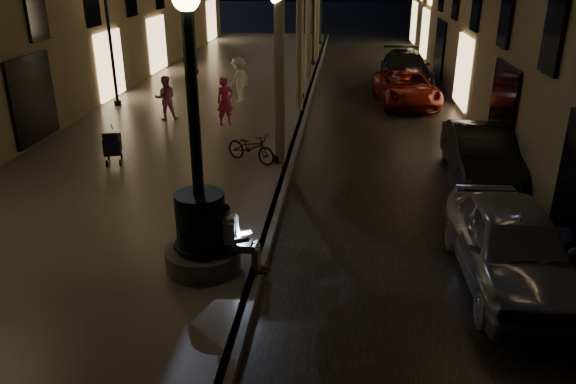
# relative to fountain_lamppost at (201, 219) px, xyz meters

# --- Properties ---
(ground) EXTENTS (120.00, 120.00, 0.00)m
(ground) POSITION_rel_fountain_lamppost_xyz_m (1.00, 13.00, -1.21)
(ground) COLOR black
(ground) RESTS_ON ground
(cobble_lane) EXTENTS (6.00, 45.00, 0.02)m
(cobble_lane) POSITION_rel_fountain_lamppost_xyz_m (4.00, 13.00, -1.20)
(cobble_lane) COLOR black
(cobble_lane) RESTS_ON ground
(promenade) EXTENTS (8.00, 45.00, 0.20)m
(promenade) POSITION_rel_fountain_lamppost_xyz_m (-3.00, 13.00, -1.11)
(promenade) COLOR slate
(promenade) RESTS_ON ground
(curb_strip) EXTENTS (0.25, 45.00, 0.20)m
(curb_strip) POSITION_rel_fountain_lamppost_xyz_m (1.00, 13.00, -1.11)
(curb_strip) COLOR #59595B
(curb_strip) RESTS_ON ground
(fountain_lamppost) EXTENTS (1.40, 1.40, 5.21)m
(fountain_lamppost) POSITION_rel_fountain_lamppost_xyz_m (0.00, 0.00, 0.00)
(fountain_lamppost) COLOR #59595B
(fountain_lamppost) RESTS_ON promenade
(seated_man_laptop) EXTENTS (0.95, 0.32, 1.33)m
(seated_man_laptop) POSITION_rel_fountain_lamppost_xyz_m (0.61, 0.00, -0.31)
(seated_man_laptop) COLOR gray
(seated_man_laptop) RESTS_ON promenade
(lamp_curb_a) EXTENTS (0.36, 0.36, 4.81)m
(lamp_curb_a) POSITION_rel_fountain_lamppost_xyz_m (0.70, 6.00, 2.02)
(lamp_curb_a) COLOR black
(lamp_curb_a) RESTS_ON promenade
(lamp_curb_b) EXTENTS (0.36, 0.36, 4.81)m
(lamp_curb_b) POSITION_rel_fountain_lamppost_xyz_m (0.70, 14.00, 2.02)
(lamp_curb_b) COLOR black
(lamp_curb_b) RESTS_ON promenade
(lamp_curb_c) EXTENTS (0.36, 0.36, 4.81)m
(lamp_curb_c) POSITION_rel_fountain_lamppost_xyz_m (0.70, 22.00, 2.02)
(lamp_curb_c) COLOR black
(lamp_curb_c) RESTS_ON promenade
(lamp_left_b) EXTENTS (0.36, 0.36, 4.81)m
(lamp_left_b) POSITION_rel_fountain_lamppost_xyz_m (-6.40, 12.00, 2.02)
(lamp_left_b) COLOR black
(lamp_left_b) RESTS_ON promenade
(lamp_left_c) EXTENTS (0.36, 0.36, 4.81)m
(lamp_left_c) POSITION_rel_fountain_lamppost_xyz_m (-6.40, 22.00, 2.02)
(lamp_left_c) COLOR black
(lamp_left_c) RESTS_ON promenade
(stroller) EXTENTS (0.66, 1.08, 1.09)m
(stroller) POSITION_rel_fountain_lamppost_xyz_m (-3.90, 5.43, -0.47)
(stroller) COLOR black
(stroller) RESTS_ON promenade
(car_front) EXTENTS (1.91, 4.52, 1.53)m
(car_front) POSITION_rel_fountain_lamppost_xyz_m (5.62, 0.38, -0.45)
(car_front) COLOR #919298
(car_front) RESTS_ON ground
(car_second) EXTENTS (1.51, 4.26, 1.40)m
(car_second) POSITION_rel_fountain_lamppost_xyz_m (6.20, 5.85, -0.51)
(car_second) COLOR black
(car_second) RESTS_ON ground
(car_third) EXTENTS (2.67, 4.97, 1.33)m
(car_third) POSITION_rel_fountain_lamppost_xyz_m (5.00, 14.20, -0.55)
(car_third) COLOR maroon
(car_third) RESTS_ON ground
(car_rear) EXTENTS (2.16, 5.17, 1.49)m
(car_rear) POSITION_rel_fountain_lamppost_xyz_m (5.32, 18.34, -0.46)
(car_rear) COLOR #2C2C31
(car_rear) RESTS_ON ground
(pedestrian_red) EXTENTS (0.72, 0.65, 1.65)m
(pedestrian_red) POSITION_rel_fountain_lamppost_xyz_m (-1.57, 9.70, -0.19)
(pedestrian_red) COLOR #C42753
(pedestrian_red) RESTS_ON promenade
(pedestrian_pink) EXTENTS (0.91, 0.81, 1.57)m
(pedestrian_pink) POSITION_rel_fountain_lamppost_xyz_m (-3.81, 10.13, -0.23)
(pedestrian_pink) COLOR pink
(pedestrian_pink) RESTS_ON promenade
(pedestrian_white) EXTENTS (1.13, 1.33, 1.79)m
(pedestrian_white) POSITION_rel_fountain_lamppost_xyz_m (-1.71, 13.05, -0.12)
(pedestrian_white) COLOR silver
(pedestrian_white) RESTS_ON promenade
(pedestrian_blue) EXTENTS (0.90, 1.17, 1.85)m
(pedestrian_blue) POSITION_rel_fountain_lamppost_xyz_m (-4.03, 14.90, -0.09)
(pedestrian_blue) COLOR navy
(pedestrian_blue) RESTS_ON promenade
(bicycle) EXTENTS (1.70, 1.27, 0.85)m
(bicycle) POSITION_rel_fountain_lamppost_xyz_m (-0.07, 5.95, -0.58)
(bicycle) COLOR black
(bicycle) RESTS_ON promenade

